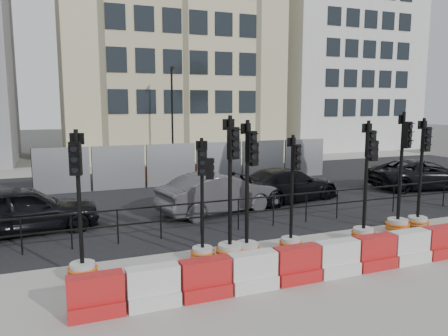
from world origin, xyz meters
name	(u,v)px	position (x,y,z in m)	size (l,w,h in m)	color
ground	(293,237)	(0.00, 0.00, 0.00)	(120.00, 120.00, 0.00)	#51514C
sidewalk_near	(361,274)	(0.00, -3.00, 0.01)	(40.00, 6.00, 0.02)	gray
road	(210,192)	(0.00, 7.00, 0.01)	(40.00, 14.00, 0.03)	black
sidewalk_far	(161,165)	(0.00, 16.00, 0.01)	(40.00, 4.00, 0.02)	gray
building_cream	(166,33)	(2.00, 21.99, 9.00)	(15.00, 10.06, 18.00)	beige
building_white	(335,55)	(17.00, 21.99, 8.00)	(12.00, 9.06, 16.00)	silver
kerb_railing	(273,205)	(0.00, 1.20, 0.69)	(18.00, 0.04, 1.00)	black
heras_fencing	(191,168)	(-0.01, 9.80, 0.68)	(14.33, 1.72, 2.00)	#919599
lamp_post_far	(172,114)	(0.50, 14.98, 3.22)	(0.12, 0.56, 6.00)	black
barrier_row	(356,256)	(0.00, -2.80, 0.37)	(12.55, 0.50, 0.80)	red
traffic_signal_a	(81,251)	(-5.89, -1.00, 0.68)	(0.65, 0.65, 3.32)	beige
traffic_signal_b	(203,233)	(-3.06, -0.89, 0.73)	(0.60, 0.60, 3.05)	beige
traffic_signal_c	(230,232)	(-2.42, -1.10, 0.74)	(0.70, 0.70, 3.57)	beige
traffic_signal_d	(248,227)	(-1.97, -1.11, 0.83)	(0.68, 0.68, 3.46)	beige
traffic_signal_e	(291,228)	(-0.67, -1.04, 0.63)	(0.60, 0.60, 3.06)	beige
traffic_signal_f	(365,214)	(1.60, -1.13, 0.81)	(0.67, 0.67, 3.40)	beige
traffic_signal_g	(399,209)	(3.12, -0.82, 0.75)	(0.71, 0.71, 3.61)	beige
traffic_signal_h	(419,208)	(3.93, -0.77, 0.71)	(0.67, 0.67, 3.42)	beige
car_a	(24,210)	(-7.23, 3.28, 0.73)	(4.48, 2.33, 1.46)	black
car_b	(219,193)	(-0.96, 3.44, 0.72)	(4.57, 2.34, 1.44)	#424246
car_c	(287,185)	(2.22, 4.21, 0.66)	(4.88, 2.83, 1.33)	black
car_d	(423,174)	(9.23, 4.16, 0.67)	(5.12, 3.04, 1.33)	black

